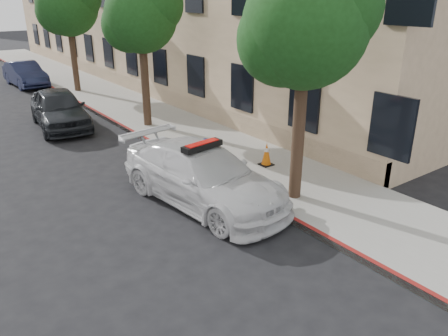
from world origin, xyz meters
The scene contains 11 objects.
ground centered at (0.00, 0.00, 0.00)m, with size 120.00×120.00×0.00m, color black.
sidewalk centered at (3.60, 10.00, 0.07)m, with size 3.20×50.00×0.15m, color gray.
curb_strip centered at (2.06, 10.00, 0.07)m, with size 0.12×50.00×0.15m, color maroon.
tree_near centered at (2.93, -2.01, 4.27)m, with size 2.92×2.82×5.62m.
tree_mid centered at (2.93, 5.99, 4.16)m, with size 2.77×2.64×5.43m.
tree_far centered at (2.93, 13.99, 4.39)m, with size 3.10×3.00×5.81m.
police_car centered at (1.03, -0.66, 0.72)m, with size 2.62×5.15×1.58m.
parked_car_mid centered at (0.21, 8.12, 0.75)m, with size 1.77×4.40×1.50m, color black.
parked_car_far centered at (1.20, 17.57, 0.67)m, with size 1.42×4.08×1.35m, color #161A37.
fire_hydrant centered at (2.35, 1.17, 0.54)m, with size 0.33×0.31×0.80m.
traffic_cone centered at (3.75, 0.03, 0.50)m, with size 0.37×0.37×0.70m.
Camera 1 is at (-4.42, -8.97, 4.90)m, focal length 35.00 mm.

